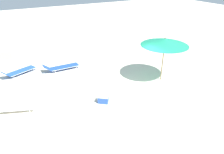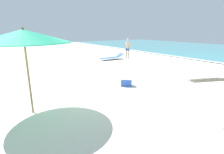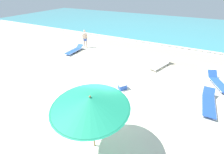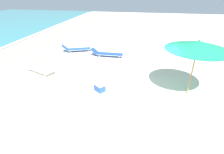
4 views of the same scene
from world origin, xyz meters
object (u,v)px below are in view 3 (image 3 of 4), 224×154
Objects in this scene: sun_lounger_under_umbrella at (160,64)px; sun_lounger_near_water_right at (74,50)px; sun_lounger_beside_umbrella at (209,103)px; beach_umbrella at (90,102)px; sun_lounger_near_water_left at (218,82)px; cooler_box at (123,86)px; beachgoer_wading_adult at (85,38)px.

sun_lounger_near_water_right is (-7.91, -0.69, -0.01)m from sun_lounger_under_umbrella.
beach_umbrella is at bearing -131.06° from sun_lounger_beside_umbrella.
sun_lounger_near_water_left is 3.56× the size of cooler_box.
cooler_box is at bearing -171.00° from sun_lounger_near_water_left.
cooler_box is at bearing -27.76° from sun_lounger_near_water_right.
sun_lounger_near_water_right is 3.56× the size of cooler_box.
sun_lounger_under_umbrella is at bearing 4.90° from sun_lounger_near_water_right.
cooler_box is (6.49, -3.40, -0.02)m from sun_lounger_near_water_right.
beachgoer_wading_adult is (-10.90, 4.26, 0.79)m from sun_lounger_beside_umbrella.
sun_lounger_near_water_left is 6.10m from cooler_box.
sun_lounger_beside_umbrella is at bearing -42.92° from cooler_box.
sun_lounger_near_water_right is 1.75m from beachgoer_wading_adult.
sun_lounger_near_water_left reaches higher than sun_lounger_beside_umbrella.
sun_lounger_near_water_right is (-11.11, 2.72, -0.00)m from sun_lounger_beside_umbrella.
sun_lounger_beside_umbrella is 11.44m from sun_lounger_near_water_right.
beachgoer_wading_adult is 2.89× the size of cooler_box.
beach_umbrella is 6.53m from sun_lounger_beside_umbrella.
beach_umbrella is 1.47× the size of beachgoer_wading_adult.
sun_lounger_near_water_left is at bearing -19.97° from cooler_box.
beachgoer_wading_adult is 8.03m from cooler_box.
sun_lounger_beside_umbrella is at bearing -49.49° from beachgoer_wading_adult.
sun_lounger_near_water_right is at bearing 156.59° from sun_lounger_near_water_left.
cooler_box is (-1.43, -4.09, -0.03)m from sun_lounger_under_umbrella.
sun_lounger_near_water_right is at bearing -154.17° from sun_lounger_under_umbrella.
sun_lounger_near_water_left is 1.23× the size of beachgoer_wading_adult.
cooler_box is at bearing -88.39° from sun_lounger_under_umbrella.
sun_lounger_beside_umbrella is 1.03× the size of sun_lounger_near_water_right.
beachgoer_wading_adult reaches higher than sun_lounger_under_umbrella.
sun_lounger_under_umbrella is 7.95m from sun_lounger_near_water_right.
sun_lounger_near_water_left is at bearing -36.89° from beachgoer_wading_adult.
cooler_box is (6.27, -4.94, -0.81)m from beachgoer_wading_adult.
sun_lounger_near_water_left is at bearing -1.25° from sun_lounger_near_water_right.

